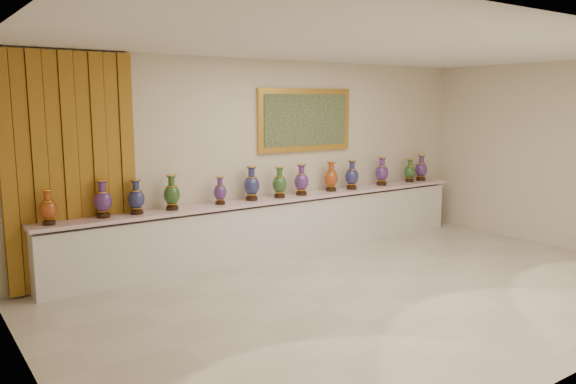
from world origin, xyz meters
The scene contains 17 objects.
ground centered at (0.00, 0.00, 0.00)m, with size 8.00×8.00×0.00m, color beige.
room centered at (-2.44, 2.44, 1.59)m, with size 8.00×8.00×8.00m.
counter centered at (0.00, 2.27, 0.44)m, with size 7.28×0.48×0.90m.
vase_0 centered at (-3.37, 2.22, 1.09)m, with size 0.21×0.21×0.43m.
vase_1 centered at (-2.70, 2.27, 1.12)m, with size 0.26×0.26×0.49m.
vase_2 centered at (-2.27, 2.24, 1.11)m, with size 0.23×0.23×0.46m.
vase_3 centered at (-1.77, 2.25, 1.12)m, with size 0.26×0.26×0.48m.
vase_4 centered at (-1.04, 2.24, 1.08)m, with size 0.24×0.24×0.40m.
vase_5 centered at (-0.49, 2.27, 1.13)m, with size 0.27×0.27×0.51m.
vase_6 centered at (-0.02, 2.22, 1.11)m, with size 0.29×0.29×0.48m.
vase_7 centered at (0.40, 2.22, 1.12)m, with size 0.25×0.25×0.49m.
vase_8 centered at (1.05, 2.27, 1.12)m, with size 0.29×0.29×0.49m.
vase_9 centered at (1.46, 2.22, 1.12)m, with size 0.23×0.23×0.49m.
vase_10 centered at (2.20, 2.27, 1.12)m, with size 0.30×0.30×0.50m.
vase_11 centered at (2.93, 2.27, 1.09)m, with size 0.22×0.22×0.43m.
vase_12 centered at (3.24, 2.28, 1.12)m, with size 0.25×0.25×0.48m.
label_card centered at (-2.54, 2.13, 0.90)m, with size 0.10×0.06×0.00m, color white.
Camera 1 is at (-4.81, -4.83, 2.36)m, focal length 35.00 mm.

